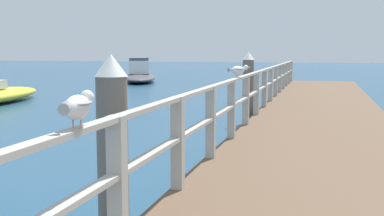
% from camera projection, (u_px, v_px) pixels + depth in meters
% --- Properties ---
extents(pier_deck, '(2.92, 24.81, 0.43)m').
position_uv_depth(pier_deck, '(319.00, 121.00, 11.49)').
color(pier_deck, brown).
rests_on(pier_deck, ground_plane).
extents(pier_railing, '(0.12, 23.33, 0.96)m').
position_uv_depth(pier_railing, '(261.00, 86.00, 11.75)').
color(pier_railing, '#B2ADA3').
rests_on(pier_railing, pier_deck).
extents(dock_piling_near, '(0.29, 0.29, 1.83)m').
position_uv_depth(dock_piling_near, '(113.00, 155.00, 4.43)').
color(dock_piling_near, '#6B6056').
rests_on(dock_piling_near, ground_plane).
extents(dock_piling_far, '(0.29, 0.29, 1.83)m').
position_uv_depth(dock_piling_far, '(248.00, 88.00, 12.37)').
color(dock_piling_far, '#6B6056').
rests_on(dock_piling_far, ground_plane).
extents(seagull_foreground, '(0.20, 0.48, 0.21)m').
position_uv_depth(seagull_foreground, '(78.00, 106.00, 2.98)').
color(seagull_foreground, white).
rests_on(seagull_foreground, pier_railing).
extents(seagull_background, '(0.35, 0.39, 0.21)m').
position_uv_depth(seagull_background, '(238.00, 70.00, 8.55)').
color(seagull_background, white).
rests_on(seagull_background, pier_railing).
extents(boat_1, '(3.78, 6.25, 1.42)m').
position_uv_depth(boat_1, '(139.00, 74.00, 29.53)').
color(boat_1, '#4C4C51').
rests_on(boat_1, ground_plane).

